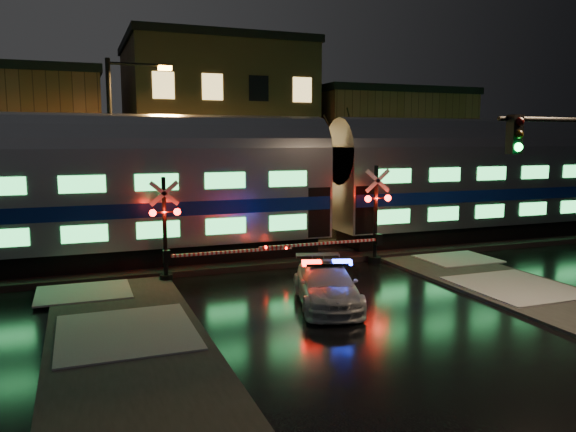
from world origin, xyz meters
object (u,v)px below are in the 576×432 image
object	(u,v)px
traffic_light	(572,208)
streetlight	(118,142)
crossing_signal_right	(369,225)
police_car	(327,285)
crossing_signal_left	(176,239)

from	to	relation	value
traffic_light	streetlight	world-z (taller)	streetlight
crossing_signal_right	traffic_light	xyz separation A→B (m)	(1.94, -8.26, 1.55)
crossing_signal_right	police_car	bearing A→B (deg)	-131.03
crossing_signal_right	streetlight	xyz separation A→B (m)	(-9.33, 6.69, 3.35)
streetlight	crossing_signal_left	bearing A→B (deg)	-78.04
crossing_signal_right	traffic_light	size ratio (longest dim) A/B	0.95
police_car	crossing_signal_right	bearing A→B (deg)	64.63
police_car	traffic_light	world-z (taller)	traffic_light
traffic_light	streetlight	distance (m)	18.82
traffic_light	streetlight	bearing A→B (deg)	132.78
police_car	crossing_signal_right	xyz separation A→B (m)	(3.98, 4.57, 1.05)
police_car	crossing_signal_left	size ratio (longest dim) A/B	0.87
police_car	streetlight	size ratio (longest dim) A/B	0.54
crossing_signal_right	traffic_light	distance (m)	8.63
streetlight	traffic_light	bearing A→B (deg)	-52.99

